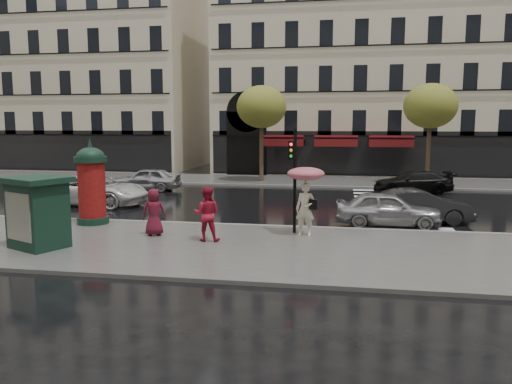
% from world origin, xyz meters
% --- Properties ---
extents(ground, '(160.00, 160.00, 0.00)m').
position_xyz_m(ground, '(0.00, 0.00, 0.00)').
color(ground, black).
rests_on(ground, ground).
extents(near_sidewalk, '(90.00, 7.00, 0.12)m').
position_xyz_m(near_sidewalk, '(0.00, -0.50, 0.06)').
color(near_sidewalk, '#474744').
rests_on(near_sidewalk, ground).
extents(far_sidewalk, '(90.00, 6.00, 0.12)m').
position_xyz_m(far_sidewalk, '(0.00, 19.00, 0.06)').
color(far_sidewalk, '#474744').
rests_on(far_sidewalk, ground).
extents(near_kerb, '(90.00, 0.25, 0.14)m').
position_xyz_m(near_kerb, '(0.00, 3.00, 0.07)').
color(near_kerb, slate).
rests_on(near_kerb, ground).
extents(far_kerb, '(90.00, 0.25, 0.14)m').
position_xyz_m(far_kerb, '(0.00, 16.00, 0.07)').
color(far_kerb, slate).
rests_on(far_kerb, ground).
extents(zebra_crossing, '(3.60, 11.75, 0.01)m').
position_xyz_m(zebra_crossing, '(6.00, 9.60, 0.01)').
color(zebra_crossing, silver).
rests_on(zebra_crossing, ground).
extents(bldg_far_corner, '(26.00, 14.00, 22.90)m').
position_xyz_m(bldg_far_corner, '(6.00, 30.00, 11.31)').
color(bldg_far_corner, '#B7A88C').
rests_on(bldg_far_corner, ground).
extents(bldg_far_left, '(24.00, 14.00, 22.90)m').
position_xyz_m(bldg_far_left, '(-22.00, 30.00, 11.31)').
color(bldg_far_left, '#B7A88C').
rests_on(bldg_far_left, ground).
extents(tree_far_left, '(3.40, 3.40, 6.64)m').
position_xyz_m(tree_far_left, '(-2.00, 18.00, 5.17)').
color(tree_far_left, '#38281C').
rests_on(tree_far_left, ground).
extents(tree_far_right, '(3.40, 3.40, 6.64)m').
position_xyz_m(tree_far_right, '(9.00, 18.00, 5.17)').
color(tree_far_right, '#38281C').
rests_on(tree_far_right, ground).
extents(woman_umbrella, '(1.31, 1.31, 2.52)m').
position_xyz_m(woman_umbrella, '(2.24, 1.48, 1.78)').
color(woman_umbrella, beige).
rests_on(woman_umbrella, near_sidewalk).
extents(woman_red, '(0.94, 0.75, 1.85)m').
position_xyz_m(woman_red, '(-0.98, 0.10, 1.04)').
color(woman_red, '#A4142D').
rests_on(woman_red, near_sidewalk).
extents(man_burgundy, '(0.94, 0.76, 1.67)m').
position_xyz_m(man_burgundy, '(-3.05, 0.59, 0.96)').
color(man_burgundy, '#561120').
rests_on(man_burgundy, near_sidewalk).
extents(morris_column, '(1.27, 1.27, 3.41)m').
position_xyz_m(morris_column, '(-6.25, 2.23, 1.75)').
color(morris_column, black).
rests_on(morris_column, near_sidewalk).
extents(traffic_light, '(0.28, 0.37, 3.76)m').
position_xyz_m(traffic_light, '(1.79, 1.81, 2.40)').
color(traffic_light, black).
rests_on(traffic_light, near_sidewalk).
extents(newsstand, '(2.37, 2.22, 2.27)m').
position_xyz_m(newsstand, '(-6.04, -1.70, 1.29)').
color(newsstand, black).
rests_on(newsstand, near_sidewalk).
extents(car_silver, '(4.17, 1.77, 1.41)m').
position_xyz_m(car_silver, '(5.32, 4.20, 0.70)').
color(car_silver, '#A1A2A6').
rests_on(car_silver, ground).
extents(car_darkgrey, '(4.34, 1.97, 1.38)m').
position_xyz_m(car_darkgrey, '(6.64, 5.17, 0.69)').
color(car_darkgrey, black).
rests_on(car_darkgrey, ground).
extents(car_white, '(5.63, 2.86, 1.53)m').
position_xyz_m(car_white, '(-8.76, 7.11, 0.76)').
color(car_white, silver).
rests_on(car_white, ground).
extents(car_black, '(4.72, 2.39, 1.32)m').
position_xyz_m(car_black, '(7.63, 14.38, 0.66)').
color(car_black, black).
rests_on(car_black, ground).
extents(car_far_silver, '(4.25, 1.96, 1.41)m').
position_xyz_m(car_far_silver, '(-8.27, 12.75, 0.71)').
color(car_far_silver, '#9E9DA2').
rests_on(car_far_silver, ground).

